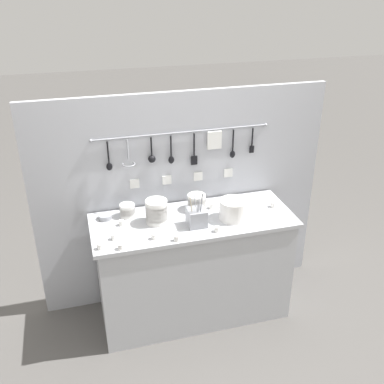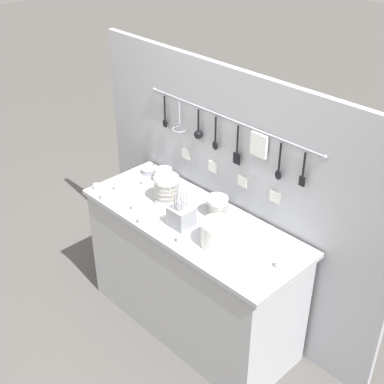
% 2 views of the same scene
% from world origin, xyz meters
% --- Properties ---
extents(ground_plane, '(20.00, 20.00, 0.00)m').
position_xyz_m(ground_plane, '(0.00, 0.00, 0.00)').
color(ground_plane, '#514F4C').
extents(counter, '(1.50, 0.58, 0.87)m').
position_xyz_m(counter, '(0.00, 0.00, 0.43)').
color(counter, '#ADAFB5').
rests_on(counter, ground).
extents(back_wall, '(2.30, 0.11, 1.74)m').
position_xyz_m(back_wall, '(-0.00, 0.33, 0.87)').
color(back_wall, '#A8AAB2').
rests_on(back_wall, ground).
extents(bowl_stack_tall_left, '(0.14, 0.14, 0.12)m').
position_xyz_m(bowl_stack_tall_left, '(0.07, 0.14, 0.93)').
color(bowl_stack_tall_left, white).
rests_on(bowl_stack_tall_left, counter).
extents(bowl_stack_back_corner, '(0.16, 0.16, 0.18)m').
position_xyz_m(bowl_stack_back_corner, '(-0.27, 0.03, 0.95)').
color(bowl_stack_back_corner, white).
rests_on(bowl_stack_back_corner, counter).
extents(bowl_stack_wide_centre, '(0.11, 0.11, 0.10)m').
position_xyz_m(bowl_stack_wide_centre, '(-0.46, 0.17, 0.91)').
color(bowl_stack_wide_centre, white).
rests_on(bowl_stack_wide_centre, counter).
extents(plate_stack, '(0.20, 0.20, 0.15)m').
position_xyz_m(plate_stack, '(0.28, -0.07, 0.94)').
color(plate_stack, white).
rests_on(plate_stack, counter).
extents(steel_mixing_bowl, '(0.10, 0.10, 0.03)m').
position_xyz_m(steel_mixing_bowl, '(-0.62, 0.18, 0.88)').
color(steel_mixing_bowl, '#93969E').
rests_on(steel_mixing_bowl, counter).
extents(cutlery_caddy, '(0.13, 0.13, 0.28)m').
position_xyz_m(cutlery_caddy, '(-0.00, -0.09, 0.93)').
color(cutlery_caddy, '#93969E').
rests_on(cutlery_caddy, counter).
extents(cup_beside_plates, '(0.04, 0.04, 0.04)m').
position_xyz_m(cup_beside_plates, '(-0.33, -0.19, 0.89)').
color(cup_beside_plates, white).
rests_on(cup_beside_plates, counter).
extents(cup_front_right, '(0.04, 0.04, 0.04)m').
position_xyz_m(cup_front_right, '(0.64, 0.01, 0.89)').
color(cup_front_right, white).
rests_on(cup_front_right, counter).
extents(cup_edge_far, '(0.04, 0.04, 0.04)m').
position_xyz_m(cup_edge_far, '(-0.56, -0.25, 0.89)').
color(cup_edge_far, white).
rests_on(cup_edge_far, counter).
extents(cup_back_left, '(0.04, 0.04, 0.04)m').
position_xyz_m(cup_back_left, '(0.18, 0.12, 0.89)').
color(cup_back_left, white).
rests_on(cup_back_left, counter).
extents(cup_mid_row, '(0.04, 0.04, 0.04)m').
position_xyz_m(cup_mid_row, '(-0.19, -0.25, 0.89)').
color(cup_mid_row, white).
rests_on(cup_mid_row, counter).
extents(cup_by_caddy, '(0.04, 0.04, 0.04)m').
position_xyz_m(cup_by_caddy, '(-0.69, -0.21, 0.89)').
color(cup_by_caddy, white).
rests_on(cup_by_caddy, counter).
extents(cup_front_left, '(0.04, 0.04, 0.04)m').
position_xyz_m(cup_front_left, '(-0.59, -0.12, 0.89)').
color(cup_front_left, white).
rests_on(cup_front_left, counter).
extents(cup_centre, '(0.04, 0.04, 0.04)m').
position_xyz_m(cup_centre, '(0.11, -0.21, 0.89)').
color(cup_centre, white).
rests_on(cup_centre, counter).
extents(cup_back_right, '(0.04, 0.04, 0.04)m').
position_xyz_m(cup_back_right, '(-0.52, 0.05, 0.89)').
color(cup_back_right, white).
rests_on(cup_back_right, counter).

